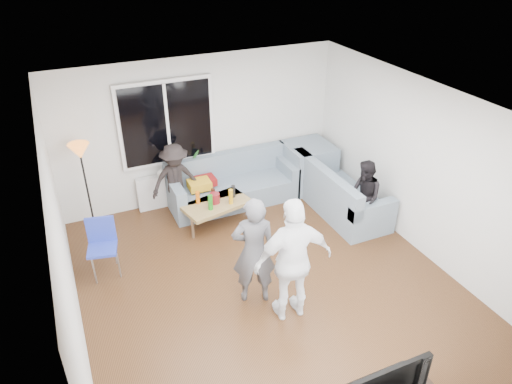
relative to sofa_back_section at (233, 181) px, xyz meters
name	(u,v)px	position (x,y,z in m)	size (l,w,h in m)	color
floor	(267,283)	(-0.40, -2.27, -0.45)	(5.00, 5.50, 0.04)	#56351C
ceiling	(269,107)	(-0.40, -2.27, 2.20)	(5.00, 5.50, 0.04)	white
wall_back	(200,129)	(-0.40, 0.50, 0.88)	(5.00, 0.04, 2.60)	silver
wall_front	(411,364)	(-0.40, -5.04, 0.88)	(5.00, 0.04, 2.60)	silver
wall_left	(62,253)	(-2.92, -2.27, 0.88)	(0.04, 5.50, 2.60)	silver
wall_right	(422,168)	(2.12, -2.27, 0.88)	(0.04, 5.50, 2.60)	silver
window_frame	(167,123)	(-1.00, 0.42, 1.12)	(1.62, 0.06, 1.47)	white
window_glass	(167,124)	(-1.00, 0.38, 1.12)	(1.50, 0.02, 1.35)	black
window_mullion	(167,124)	(-1.00, 0.37, 1.12)	(0.05, 0.03, 1.35)	white
radiator	(174,188)	(-1.00, 0.38, -0.11)	(1.30, 0.12, 0.62)	silver
potted_plant	(194,160)	(-0.58, 0.35, 0.39)	(0.21, 0.17, 0.38)	#2C6E2C
vase	(161,172)	(-1.19, 0.35, 0.27)	(0.15, 0.15, 0.16)	white
sofa_back_section	(233,181)	(0.00, 0.00, 0.00)	(2.30, 0.85, 0.85)	slate
sofa_right_section	(341,189)	(1.62, -1.02, 0.00)	(0.85, 2.00, 0.85)	slate
sofa_corner	(308,165)	(1.54, 0.00, 0.00)	(0.85, 0.85, 0.85)	slate
cushion_yellow	(199,185)	(-0.63, -0.02, 0.09)	(0.38, 0.32, 0.14)	gold
cushion_red	(205,181)	(-0.50, 0.06, 0.09)	(0.36, 0.30, 0.13)	maroon
coffee_table	(217,213)	(-0.52, -0.54, -0.22)	(1.10, 0.60, 0.40)	#A4864F
pitcher	(215,198)	(-0.54, -0.53, 0.06)	(0.17, 0.17, 0.17)	maroon
side_chair	(102,249)	(-2.45, -1.13, 0.01)	(0.40, 0.40, 0.86)	#2A3CB6
floor_lamp	(87,190)	(-2.45, 0.08, 0.36)	(0.32, 0.32, 1.56)	orange
player_left	(254,251)	(-0.69, -2.48, 0.36)	(0.57, 0.38, 1.57)	#505055
player_right	(293,261)	(-0.36, -2.94, 0.44)	(1.01, 0.42, 1.73)	white
spectator_right	(364,196)	(1.62, -1.66, 0.19)	(0.59, 0.46, 1.22)	black
spectator_back	(176,180)	(-1.03, 0.03, 0.23)	(0.85, 0.49, 1.31)	black
bottle_c	(213,194)	(-0.52, -0.40, 0.07)	(0.07, 0.07, 0.19)	black
bottle_d	(231,197)	(-0.30, -0.66, 0.10)	(0.07, 0.07, 0.26)	gold
bottle_b	(210,202)	(-0.67, -0.70, 0.11)	(0.08, 0.08, 0.27)	#1A8B19
bottle_e	(233,191)	(-0.18, -0.47, 0.08)	(0.07, 0.07, 0.22)	black
bottle_a	(198,197)	(-0.80, -0.43, 0.08)	(0.07, 0.07, 0.22)	orange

